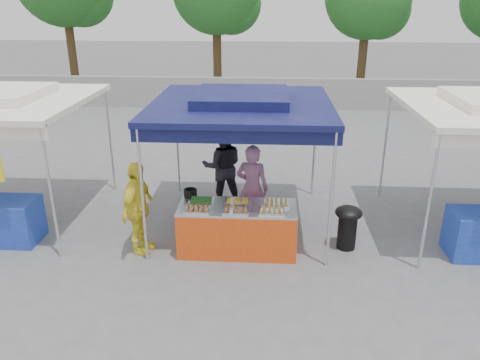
# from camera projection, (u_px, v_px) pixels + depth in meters

# --- Properties ---
(ground_plane) EXTENTS (80.00, 80.00, 0.00)m
(ground_plane) POSITION_uv_depth(u_px,v_px,m) (238.00, 247.00, 8.29)
(ground_plane) COLOR #605F62
(back_wall) EXTENTS (40.00, 0.25, 1.20)m
(back_wall) POSITION_uv_depth(u_px,v_px,m) (256.00, 93.00, 18.28)
(back_wall) COLOR gray
(back_wall) RESTS_ON ground_plane
(main_canopy) EXTENTS (3.20, 3.20, 2.57)m
(main_canopy) POSITION_uv_depth(u_px,v_px,m) (241.00, 104.00, 8.32)
(main_canopy) COLOR silver
(main_canopy) RESTS_ON ground_plane
(tree_2) EXTENTS (3.48, 3.42, 5.87)m
(tree_2) POSITION_uv_depth(u_px,v_px,m) (371.00, 0.00, 18.59)
(tree_2) COLOR #45321A
(tree_2) RESTS_ON ground_plane
(vendor_table) EXTENTS (2.00, 0.80, 0.85)m
(vendor_table) POSITION_uv_depth(u_px,v_px,m) (238.00, 229.00, 8.04)
(vendor_table) COLOR #CE4312
(vendor_table) RESTS_ON ground_plane
(food_tray_fl) EXTENTS (0.42, 0.30, 0.07)m
(food_tray_fl) POSITION_uv_depth(u_px,v_px,m) (197.00, 209.00, 7.69)
(food_tray_fl) COLOR silver
(food_tray_fl) RESTS_ON vendor_table
(food_tray_fm) EXTENTS (0.42, 0.30, 0.07)m
(food_tray_fm) POSITION_uv_depth(u_px,v_px,m) (236.00, 210.00, 7.65)
(food_tray_fm) COLOR silver
(food_tray_fm) RESTS_ON vendor_table
(food_tray_fr) EXTENTS (0.42, 0.30, 0.07)m
(food_tray_fr) POSITION_uv_depth(u_px,v_px,m) (271.00, 211.00, 7.63)
(food_tray_fr) COLOR silver
(food_tray_fr) RESTS_ON vendor_table
(food_tray_bl) EXTENTS (0.42, 0.30, 0.07)m
(food_tray_bl) POSITION_uv_depth(u_px,v_px,m) (201.00, 201.00, 8.00)
(food_tray_bl) COLOR silver
(food_tray_bl) RESTS_ON vendor_table
(food_tray_bm) EXTENTS (0.42, 0.30, 0.07)m
(food_tray_bm) POSITION_uv_depth(u_px,v_px,m) (237.00, 202.00, 7.97)
(food_tray_bm) COLOR silver
(food_tray_bm) RESTS_ON vendor_table
(food_tray_br) EXTENTS (0.42, 0.30, 0.07)m
(food_tray_br) POSITION_uv_depth(u_px,v_px,m) (277.00, 204.00, 7.90)
(food_tray_br) COLOR silver
(food_tray_br) RESTS_ON vendor_table
(cooking_pot) EXTENTS (0.23, 0.23, 0.14)m
(cooking_pot) POSITION_uv_depth(u_px,v_px,m) (190.00, 193.00, 8.24)
(cooking_pot) COLOR black
(cooking_pot) RESTS_ON vendor_table
(skewer_cup) EXTENTS (0.08, 0.08, 0.10)m
(skewer_cup) POSITION_uv_depth(u_px,v_px,m) (232.00, 211.00, 7.58)
(skewer_cup) COLOR silver
(skewer_cup) RESTS_ON vendor_table
(wok_burner) EXTENTS (0.47, 0.47, 0.79)m
(wok_burner) POSITION_uv_depth(u_px,v_px,m) (348.00, 224.00, 8.12)
(wok_burner) COLOR black
(wok_burner) RESTS_ON ground_plane
(crate_left) EXTENTS (0.51, 0.35, 0.30)m
(crate_left) POSITION_uv_depth(u_px,v_px,m) (224.00, 225.00, 8.77)
(crate_left) COLOR #152CAC
(crate_left) RESTS_ON ground_plane
(crate_right) EXTENTS (0.52, 0.36, 0.31)m
(crate_right) POSITION_uv_depth(u_px,v_px,m) (260.00, 223.00, 8.83)
(crate_right) COLOR #152CAC
(crate_right) RESTS_ON ground_plane
(crate_stacked) EXTENTS (0.49, 0.34, 0.29)m
(crate_stacked) POSITION_uv_depth(u_px,v_px,m) (261.00, 209.00, 8.72)
(crate_stacked) COLOR #152CAC
(crate_stacked) RESTS_ON crate_right
(vendor_woman) EXTENTS (0.69, 0.53, 1.68)m
(vendor_woman) POSITION_uv_depth(u_px,v_px,m) (252.00, 188.00, 8.65)
(vendor_woman) COLOR #925D81
(vendor_woman) RESTS_ON ground_plane
(helper_man) EXTENTS (0.94, 0.77, 1.76)m
(helper_man) POSITION_uv_depth(u_px,v_px,m) (223.00, 166.00, 9.63)
(helper_man) COLOR black
(helper_man) RESTS_ON ground_plane
(customer_person) EXTENTS (0.59, 1.02, 1.64)m
(customer_person) POSITION_uv_depth(u_px,v_px,m) (138.00, 209.00, 7.87)
(customer_person) COLOR yellow
(customer_person) RESTS_ON ground_plane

